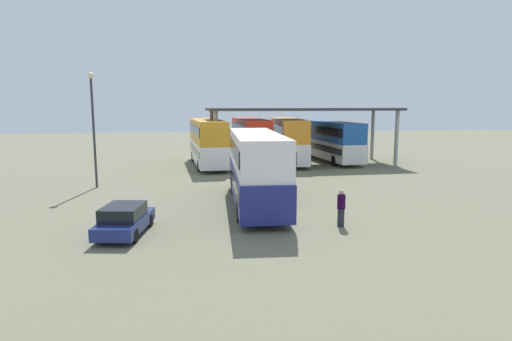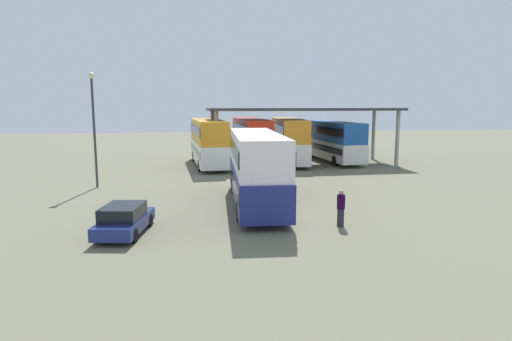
# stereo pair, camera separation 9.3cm
# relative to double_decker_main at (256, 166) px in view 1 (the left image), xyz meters

# --- Properties ---
(ground_plane) EXTENTS (140.00, 140.00, 0.00)m
(ground_plane) POSITION_rel_double_decker_main_xyz_m (1.04, -2.98, -2.26)
(ground_plane) COLOR #696850
(double_decker_main) EXTENTS (2.78, 11.13, 4.12)m
(double_decker_main) POSITION_rel_double_decker_main_xyz_m (0.00, 0.00, 0.00)
(double_decker_main) COLOR navy
(double_decker_main) RESTS_ON ground_plane
(parked_hatchback) EXTENTS (2.20, 4.09, 1.35)m
(parked_hatchback) POSITION_rel_double_decker_main_xyz_m (-6.42, -4.94, -1.59)
(parked_hatchback) COLOR navy
(parked_hatchback) RESTS_ON ground_plane
(double_decker_near_canopy) EXTENTS (3.60, 11.49, 4.30)m
(double_decker_near_canopy) POSITION_rel_double_decker_main_xyz_m (-2.60, 16.56, 0.10)
(double_decker_near_canopy) COLOR white
(double_decker_near_canopy) RESTS_ON ground_plane
(double_decker_mid_row) EXTENTS (2.96, 11.44, 4.34)m
(double_decker_mid_row) POSITION_rel_double_decker_main_xyz_m (1.59, 18.11, 0.11)
(double_decker_mid_row) COLOR orange
(double_decker_mid_row) RESTS_ON ground_plane
(double_decker_far_right) EXTENTS (3.09, 11.27, 4.32)m
(double_decker_far_right) POSITION_rel_double_decker_main_xyz_m (5.33, 17.74, 0.10)
(double_decker_far_right) COLOR white
(double_decker_far_right) RESTS_ON ground_plane
(double_decker_end_of_row) EXTENTS (3.56, 11.30, 4.01)m
(double_decker_end_of_row) POSITION_rel_double_decker_main_xyz_m (9.91, 18.41, -0.05)
(double_decker_end_of_row) COLOR silver
(double_decker_end_of_row) RESTS_ON ground_plane
(depot_canopy) EXTENTS (18.37, 7.30, 5.39)m
(depot_canopy) POSITION_rel_double_decker_main_xyz_m (6.41, 16.54, 2.78)
(depot_canopy) COLOR #33353A
(depot_canopy) RESTS_ON ground_plane
(lamppost_tall) EXTENTS (0.44, 0.44, 7.85)m
(lamppost_tall) POSITION_rel_double_decker_main_xyz_m (-10.35, 6.58, 2.67)
(lamppost_tall) COLOR #33353A
(lamppost_tall) RESTS_ON ground_plane
(pedestrian_waiting) EXTENTS (0.38, 0.38, 1.77)m
(pedestrian_waiting) POSITION_rel_double_decker_main_xyz_m (3.44, -4.84, -1.37)
(pedestrian_waiting) COLOR #262633
(pedestrian_waiting) RESTS_ON ground_plane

